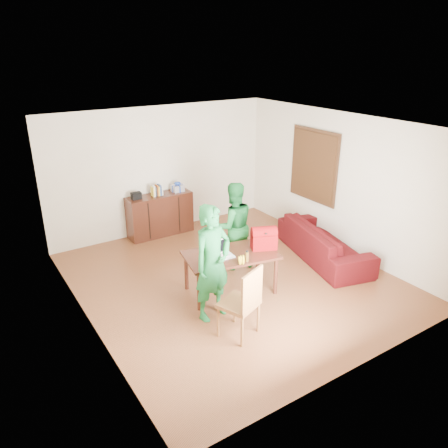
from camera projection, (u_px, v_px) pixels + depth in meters
room at (229, 207)px, 7.31m from camera, size 5.20×5.70×2.90m
table at (231, 258)px, 7.10m from camera, size 1.61×1.11×0.69m
chair at (239, 315)px, 6.12m from camera, size 0.63×0.61×1.08m
person_near at (212, 263)px, 6.35m from camera, size 0.72×0.55×1.78m
person_far at (233, 226)px, 7.86m from camera, size 0.91×0.78×1.62m
laptop at (223, 254)px, 6.95m from camera, size 0.35×0.26×0.24m
bananas at (241, 263)px, 6.72m from camera, size 0.16×0.11×0.06m
bottle at (247, 256)px, 6.80m from camera, size 0.07×0.07×0.18m
red_bag at (264, 240)px, 7.21m from camera, size 0.47×0.39×0.30m
sofa at (324, 242)px, 8.37m from camera, size 1.42×2.41×0.66m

